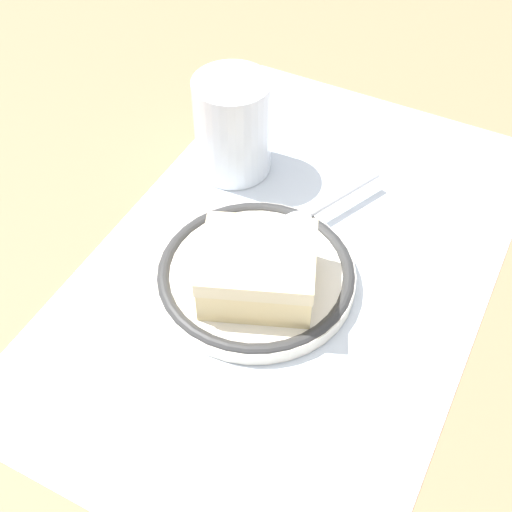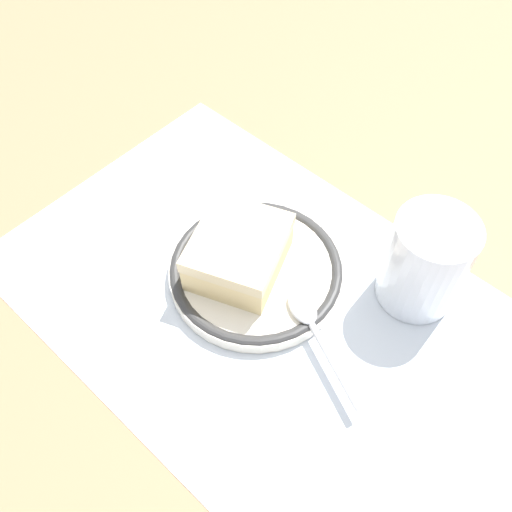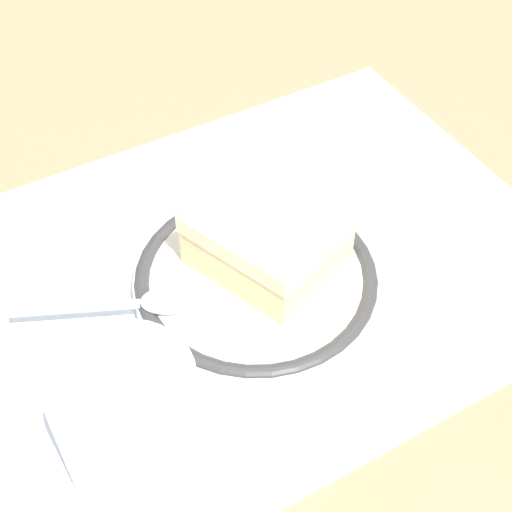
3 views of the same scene
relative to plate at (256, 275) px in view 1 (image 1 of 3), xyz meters
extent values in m
plane|color=#9E7551|center=(-0.04, 0.02, -0.01)|extent=(2.40, 2.40, 0.00)
cube|color=silver|center=(-0.04, 0.02, -0.01)|extent=(0.54, 0.34, 0.00)
cylinder|color=silver|center=(0.00, 0.00, 0.00)|extent=(0.17, 0.17, 0.01)
torus|color=#333333|center=(0.00, 0.00, 0.00)|extent=(0.17, 0.17, 0.01)
cube|color=beige|center=(0.01, 0.01, 0.02)|extent=(0.11, 0.11, 0.03)
cube|color=beige|center=(0.01, 0.01, 0.04)|extent=(0.11, 0.12, 0.01)
ellipsoid|color=silver|center=(-0.06, 0.01, 0.01)|extent=(0.05, 0.04, 0.01)
cylinder|color=silver|center=(-0.12, 0.03, 0.01)|extent=(0.08, 0.04, 0.01)
cylinder|color=silver|center=(-0.13, -0.09, 0.04)|extent=(0.08, 0.08, 0.10)
cylinder|color=brown|center=(-0.13, -0.09, 0.03)|extent=(0.07, 0.07, 0.07)
camera|label=1|loc=(0.34, 0.18, 0.46)|focal=48.39mm
camera|label=2|loc=(-0.21, 0.23, 0.46)|focal=39.53mm
camera|label=3|loc=(-0.17, -0.29, 0.40)|focal=51.83mm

